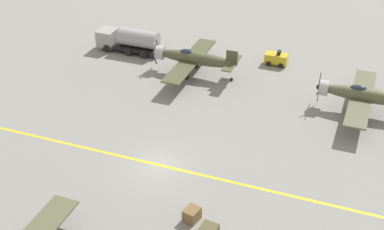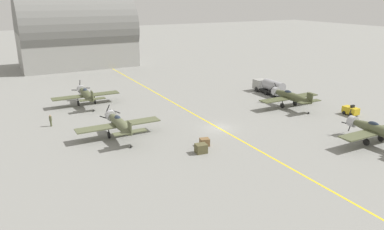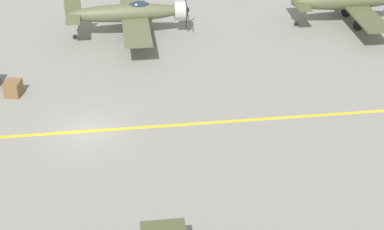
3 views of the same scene
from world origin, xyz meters
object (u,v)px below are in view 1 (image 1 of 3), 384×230
(airplane_near_right, at_px, (365,95))
(fuel_tanker, at_px, (129,40))
(tow_tractor, at_px, (276,58))
(airplane_mid_right, at_px, (193,58))
(supply_crate_by_tanker, at_px, (192,214))

(airplane_near_right, relative_size, fuel_tanker, 1.50)
(tow_tractor, bearing_deg, fuel_tanker, 98.99)
(airplane_mid_right, xyz_separation_m, tow_tractor, (5.83, -8.25, -1.22))
(airplane_near_right, height_order, supply_crate_by_tanker, airplane_near_right)
(fuel_tanker, distance_m, tow_tractor, 18.07)
(airplane_mid_right, distance_m, supply_crate_by_tanker, 24.14)
(airplane_near_right, xyz_separation_m, tow_tractor, (7.75, 10.63, -1.22))
(fuel_tanker, relative_size, tow_tractor, 3.08)
(airplane_mid_right, bearing_deg, airplane_near_right, -110.77)
(airplane_near_right, relative_size, supply_crate_by_tanker, 9.82)
(airplane_mid_right, distance_m, airplane_near_right, 18.97)
(airplane_mid_right, height_order, airplane_near_right, airplane_near_right)
(tow_tractor, relative_size, supply_crate_by_tanker, 2.13)
(airplane_mid_right, bearing_deg, tow_tractor, -69.71)
(airplane_near_right, distance_m, fuel_tanker, 28.89)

